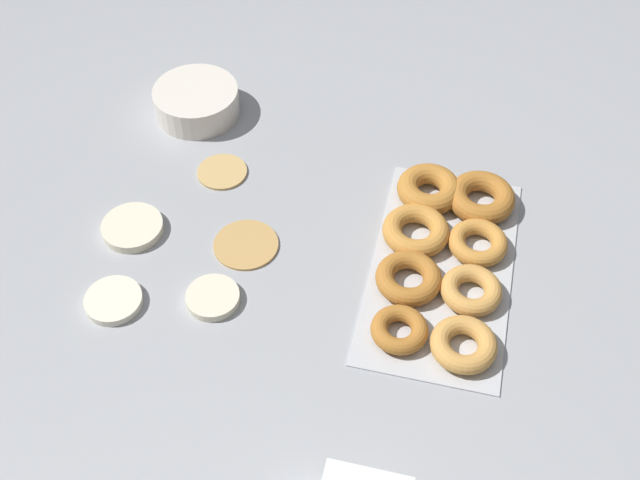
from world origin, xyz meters
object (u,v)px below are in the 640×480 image
pancake_2 (246,244)px  pancake_3 (133,226)px  donut_tray (444,251)px  pancake_4 (213,298)px  pancake_0 (114,301)px  batter_bowl (197,101)px  pancake_1 (222,171)px

pancake_2 → pancake_3: 0.19m
donut_tray → pancake_4: bearing=116.3°
pancake_0 → pancake_3: 0.15m
pancake_3 → pancake_4: 0.20m
pancake_4 → pancake_0: bearing=105.4°
donut_tray → batter_bowl: size_ratio=2.65×
pancake_0 → batter_bowl: 0.45m
pancake_0 → donut_tray: (0.20, -0.47, 0.01)m
pancake_4 → batter_bowl: size_ratio=0.52×
pancake_3 → pancake_1: bearing=-32.5°
pancake_2 → donut_tray: 0.32m
pancake_4 → batter_bowl: batter_bowl is taller
pancake_1 → pancake_4: (-0.27, -0.07, 0.00)m
pancake_0 → pancake_2: (0.16, -0.16, -0.00)m
pancake_3 → donut_tray: donut_tray is taller
pancake_2 → pancake_3: (-0.01, 0.19, 0.00)m
pancake_0 → donut_tray: bearing=-66.8°
pancake_2 → donut_tray: size_ratio=0.25×
donut_tray → batter_bowl: (0.25, 0.49, 0.01)m
pancake_0 → donut_tray: size_ratio=0.21×
pancake_3 → batter_bowl: bearing=-1.4°
pancake_0 → pancake_2: pancake_0 is taller
pancake_0 → pancake_1: bearing=-13.5°
pancake_0 → pancake_1: pancake_0 is taller
pancake_3 → batter_bowl: 0.30m
pancake_0 → batter_bowl: batter_bowl is taller
pancake_3 → pancake_4: pancake_3 is taller
pancake_2 → donut_tray: (0.05, -0.31, 0.01)m
pancake_3 → pancake_4: (-0.11, -0.17, -0.00)m
pancake_2 → pancake_4: bearing=171.7°
pancake_3 → donut_tray: size_ratio=0.24×
pancake_1 → pancake_3: bearing=147.5°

